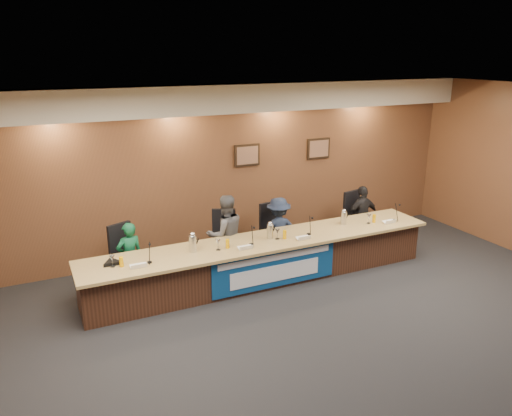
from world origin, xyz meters
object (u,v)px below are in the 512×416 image
at_px(carafe_left, 193,244).
at_px(panelist_d, 362,216).
at_px(banner, 275,269).
at_px(speakerphone, 112,262).
at_px(office_chair_c, 276,236).
at_px(office_chair_b, 224,245).
at_px(office_chair_a, 129,261).
at_px(dais_body, 264,261).
at_px(carafe_right, 344,218).
at_px(panelist_b, 226,234).
at_px(carafe_mid, 270,232).
at_px(panelist_a, 130,257).
at_px(panelist_c, 278,230).
at_px(office_chair_d, 359,222).

bearing_deg(carafe_left, panelist_d, 9.22).
bearing_deg(panelist_d, banner, 22.49).
bearing_deg(speakerphone, office_chair_c, 11.96).
distance_m(office_chair_b, office_chair_c, 1.04).
height_order(office_chair_a, speakerphone, speakerphone).
relative_size(dais_body, carafe_right, 25.91).
xyz_separation_m(panelist_b, panelist_d, (2.91, 0.00, -0.09)).
relative_size(banner, office_chair_a, 4.58).
xyz_separation_m(banner, carafe_mid, (0.10, 0.40, 0.49)).
xyz_separation_m(panelist_d, carafe_left, (-3.70, -0.60, 0.26)).
relative_size(office_chair_a, speakerphone, 1.50).
bearing_deg(office_chair_c, carafe_left, -166.59).
height_order(dais_body, speakerphone, speakerphone).
relative_size(panelist_a, office_chair_b, 2.44).
height_order(office_chair_c, carafe_left, carafe_left).
height_order(office_chair_b, carafe_right, carafe_right).
bearing_deg(office_chair_a, speakerphone, -141.95).
height_order(banner, panelist_b, panelist_b).
relative_size(panelist_c, office_chair_c, 2.58).
xyz_separation_m(banner, office_chair_a, (-2.12, 1.10, 0.10)).
bearing_deg(carafe_mid, office_chair_b, 128.93).
bearing_deg(panelist_a, carafe_right, 162.90).
xyz_separation_m(panelist_b, office_chair_d, (2.91, 0.10, -0.23)).
height_order(office_chair_d, speakerphone, speakerphone).
bearing_deg(panelist_d, panelist_a, 0.35).
distance_m(dais_body, panelist_a, 2.21).
bearing_deg(carafe_mid, speakerphone, 178.94).
height_order(office_chair_a, carafe_right, carafe_right).
xyz_separation_m(office_chair_d, carafe_right, (-0.82, -0.62, 0.39)).
xyz_separation_m(banner, panelist_d, (2.45, 1.00, 0.24)).
distance_m(dais_body, office_chair_d, 2.54).
xyz_separation_m(dais_body, office_chair_c, (0.58, 0.68, 0.13)).
height_order(panelist_b, carafe_left, panelist_b).
bearing_deg(office_chair_c, banner, -125.31).
xyz_separation_m(panelist_b, carafe_mid, (0.56, -0.59, 0.16)).
relative_size(dais_body, panelist_c, 4.84).
xyz_separation_m(panelist_c, office_chair_c, (0.00, 0.10, -0.14)).
height_order(dais_body, office_chair_a, dais_body).
bearing_deg(office_chair_c, panelist_d, -10.61).
distance_m(dais_body, office_chair_a, 2.23).
height_order(dais_body, panelist_d, panelist_d).
bearing_deg(office_chair_a, carafe_left, -61.85).
bearing_deg(panelist_d, office_chair_c, -2.71).
bearing_deg(office_chair_a, banner, -50.29).
height_order(office_chair_c, carafe_right, carafe_right).
relative_size(panelist_a, office_chair_a, 2.44).
distance_m(banner, office_chair_b, 1.19).
distance_m(panelist_b, office_chair_c, 1.07).
bearing_deg(office_chair_b, panelist_c, 18.49).
bearing_deg(panelist_c, banner, 66.62).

